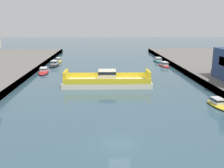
% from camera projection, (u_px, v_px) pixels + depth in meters
% --- Properties ---
extents(ground_plane, '(400.00, 400.00, 0.00)m').
position_uv_depth(ground_plane, '(119.00, 144.00, 28.46)').
color(ground_plane, '#385666').
extents(chain_ferry, '(18.72, 7.05, 3.36)m').
position_uv_depth(chain_ferry, '(107.00, 81.00, 54.13)').
color(chain_ferry, beige).
rests_on(chain_ferry, ground).
extents(moored_boat_near_left, '(3.26, 8.13, 1.40)m').
position_uv_depth(moored_boat_near_left, '(44.00, 71.00, 67.75)').
color(moored_boat_near_left, red).
rests_on(moored_boat_near_left, ground).
extents(moored_boat_near_right, '(3.21, 7.52, 1.50)m').
position_uv_depth(moored_boat_near_right, '(164.00, 65.00, 77.50)').
color(moored_boat_near_right, red).
rests_on(moored_boat_near_right, ground).
extents(moored_boat_mid_left, '(2.90, 7.89, 1.48)m').
position_uv_depth(moored_boat_mid_left, '(158.00, 60.00, 86.93)').
color(moored_boat_mid_left, '#237075').
rests_on(moored_boat_mid_left, ground).
extents(moored_boat_mid_right, '(2.85, 6.09, 1.36)m').
position_uv_depth(moored_boat_mid_right, '(218.00, 104.00, 40.89)').
color(moored_boat_mid_right, yellow).
rests_on(moored_boat_mid_right, ground).
extents(moored_boat_far_right, '(2.34, 6.20, 1.57)m').
position_uv_depth(moored_boat_far_right, '(59.00, 60.00, 85.77)').
color(moored_boat_far_right, yellow).
rests_on(moored_boat_far_right, ground).
extents(moored_boat_upstream_a, '(3.40, 7.56, 1.76)m').
position_uv_depth(moored_boat_upstream_a, '(54.00, 64.00, 77.90)').
color(moored_boat_upstream_a, black).
rests_on(moored_boat_upstream_a, ground).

